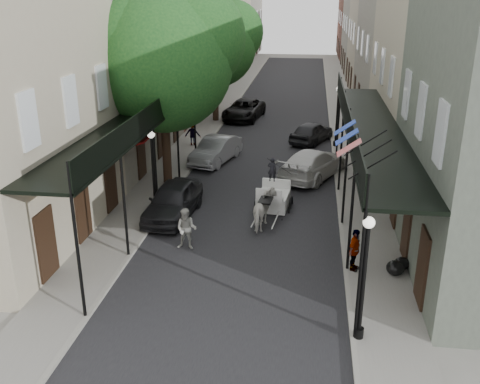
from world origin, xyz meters
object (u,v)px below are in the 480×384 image
(lamppost_right_near, at_px, (364,277))
(carriage, at_px, (275,185))
(horse, at_px, (265,210))
(pedestrian_walking, at_px, (187,229))
(lamppost_left, at_px, (153,171))
(car_left_far, at_px, (244,110))
(car_right_far, at_px, (312,132))
(tree_near, at_px, (171,54))
(pedestrian_sidewalk_right, at_px, (355,250))
(tree_far, at_px, (220,41))
(car_right_near, at_px, (313,164))
(pedestrian_sidewalk_left, at_px, (193,133))
(lamppost_right_far, at_px, (337,116))
(car_left_near, at_px, (173,200))
(car_left_mid, at_px, (216,150))

(lamppost_right_near, relative_size, carriage, 1.43)
(horse, height_order, pedestrian_walking, pedestrian_walking)
(lamppost_left, distance_m, pedestrian_walking, 3.86)
(car_left_far, relative_size, car_right_far, 1.30)
(tree_near, distance_m, pedestrian_sidewalk_right, 13.03)
(tree_far, height_order, lamppost_right_near, tree_far)
(car_right_near, bearing_deg, pedestrian_sidewalk_left, -8.99)
(carriage, bearing_deg, lamppost_left, -155.50)
(tree_near, height_order, pedestrian_walking, tree_near)
(pedestrian_walking, relative_size, car_left_far, 0.31)
(pedestrian_sidewalk_left, bearing_deg, lamppost_right_near, 112.43)
(tree_far, relative_size, lamppost_right_far, 2.32)
(pedestrian_walking, height_order, car_left_near, pedestrian_walking)
(pedestrian_sidewalk_right, xyz_separation_m, car_left_far, (-6.80, 23.16, -0.16))
(car_left_far, bearing_deg, car_right_far, -41.98)
(lamppost_right_near, height_order, car_right_far, lamppost_right_near)
(tree_near, height_order, car_left_mid, tree_near)
(lamppost_right_near, relative_size, car_left_near, 0.83)
(tree_near, xyz_separation_m, car_left_mid, (1.38, 3.82, -5.77))
(lamppost_left, relative_size, car_right_far, 0.92)
(carriage, bearing_deg, pedestrian_sidewalk_left, 127.78)
(pedestrian_sidewalk_left, distance_m, car_left_mid, 3.59)
(pedestrian_sidewalk_right, bearing_deg, tree_far, 44.82)
(lamppost_right_near, height_order, lamppost_right_far, same)
(car_right_near, bearing_deg, carriage, 92.68)
(lamppost_left, bearing_deg, tree_far, 90.46)
(lamppost_left, height_order, lamppost_right_far, same)
(lamppost_right_far, height_order, carriage, lamppost_right_far)
(lamppost_left, relative_size, car_left_mid, 0.85)
(pedestrian_sidewalk_right, bearing_deg, car_left_near, 85.78)
(car_right_near, height_order, car_right_far, car_right_near)
(lamppost_left, xyz_separation_m, car_left_near, (0.82, -0.04, -1.29))
(lamppost_left, distance_m, pedestrian_sidewalk_left, 11.06)
(pedestrian_walking, bearing_deg, car_left_mid, 96.70)
(carriage, bearing_deg, lamppost_right_near, -67.06)
(carriage, height_order, car_right_far, carriage)
(lamppost_right_far, height_order, car_right_far, lamppost_right_far)
(pedestrian_sidewalk_right, distance_m, car_right_far, 17.13)
(lamppost_right_far, height_order, pedestrian_sidewalk_right, lamppost_right_far)
(pedestrian_sidewalk_right, xyz_separation_m, car_right_near, (-1.50, 10.11, -0.14))
(pedestrian_walking, bearing_deg, car_left_far, 94.00)
(lamppost_right_far, bearing_deg, pedestrian_sidewalk_right, -89.64)
(lamppost_left, bearing_deg, lamppost_right_far, 55.65)
(tree_near, distance_m, car_left_near, 7.17)
(lamppost_right_near, height_order, pedestrian_walking, lamppost_right_near)
(horse, bearing_deg, carriage, -90.00)
(pedestrian_sidewalk_left, xyz_separation_m, car_left_near, (1.54, -11.01, -0.13))
(pedestrian_sidewalk_left, height_order, car_left_far, pedestrian_sidewalk_left)
(lamppost_right_near, relative_size, pedestrian_sidewalk_right, 2.41)
(horse, distance_m, car_right_far, 13.76)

